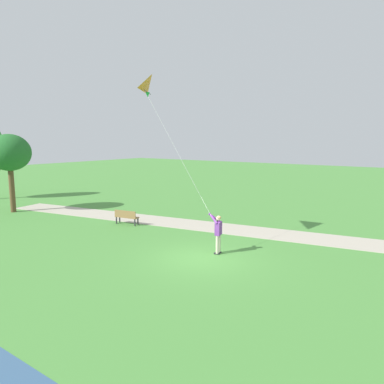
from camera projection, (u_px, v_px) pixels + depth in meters
name	position (u px, v px, depth m)	size (l,w,h in m)	color
ground_plane	(203.00, 258.00, 15.53)	(120.00, 120.00, 0.00)	#4C8E3D
walkway_path	(222.00, 228.00, 20.76)	(2.40, 32.00, 0.02)	#B7AD99
person_kite_flyer	(218.00, 231.00, 16.01)	(0.51, 0.63, 1.83)	#232328
flying_kite	(152.00, 86.00, 16.43)	(1.64, 3.50, 6.24)	orange
park_bench_near_walkway	(126.00, 216.00, 21.55)	(0.68, 1.55, 0.88)	olive
tree_behind_path	(9.00, 153.00, 24.80)	(2.80, 3.02, 5.45)	brown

